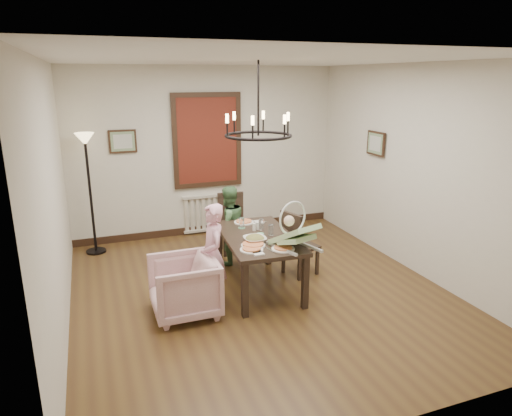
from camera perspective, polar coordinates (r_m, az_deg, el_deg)
room_shell at (r=5.73m, az=-0.79°, el=3.83°), size 4.51×5.00×2.81m
dining_table at (r=5.74m, az=0.27°, el=-4.25°), size 0.94×1.55×0.70m
chair_far at (r=6.97m, az=-2.88°, el=-1.98°), size 0.44×0.44×0.91m
chair_right at (r=6.23m, az=5.62°, el=-4.30°), size 0.50×0.50×0.91m
armchair at (r=5.28m, az=-8.98°, el=-9.68°), size 0.74×0.73×0.67m
elderly_woman at (r=5.40m, az=-5.38°, el=-6.93°), size 0.25×0.38×1.02m
seated_man at (r=6.56m, az=-3.47°, el=-3.00°), size 0.54×0.47×0.95m
baby_bouncer at (r=5.27m, az=4.80°, el=-3.06°), size 0.57×0.68×0.38m
salad_bowl at (r=5.48m, az=-0.15°, el=-3.90°), size 0.32×0.32×0.08m
pizza_platter at (r=5.35m, az=-0.36°, el=-4.61°), size 0.28×0.28×0.04m
drinking_glass at (r=5.71m, az=1.87°, el=-2.78°), size 0.07×0.07×0.14m
window_blinds at (r=7.67m, az=-6.10°, el=8.38°), size 1.00×0.03×1.40m
radiator at (r=7.95m, az=-5.87°, el=-0.57°), size 0.92×0.12×0.62m
picture_back at (r=7.46m, az=-16.32°, el=8.00°), size 0.42×0.03×0.36m
picture_right at (r=7.16m, az=14.76°, el=7.81°), size 0.03×0.42×0.36m
floor_lamp at (r=7.26m, az=-19.97°, el=1.43°), size 0.30×0.30×1.80m
chandelier at (r=5.43m, az=0.29°, el=9.04°), size 0.80×0.80×0.04m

